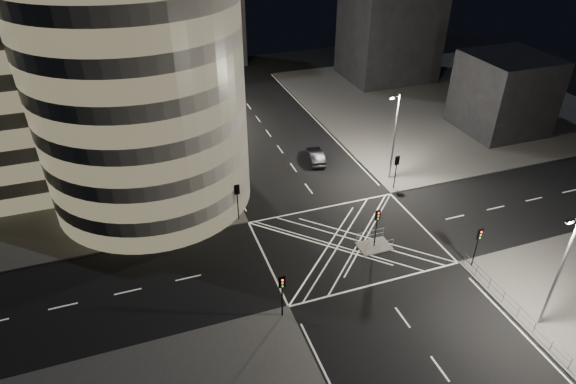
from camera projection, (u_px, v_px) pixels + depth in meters
name	position (u px, v px, depth m)	size (l,w,h in m)	color
ground	(347.00, 242.00, 45.34)	(120.00, 120.00, 0.00)	black
sidewalk_far_left	(37.00, 160.00, 58.70)	(42.00, 42.00, 0.15)	#4C4947
sidewalk_far_right	(442.00, 101.00, 74.88)	(42.00, 42.00, 0.15)	#4C4947
central_island	(374.00, 246.00, 44.67)	(3.00, 2.00, 0.15)	slate
office_tower_curved	(85.00, 73.00, 47.67)	(30.00, 29.00, 27.20)	gray
office_block_rear	(79.00, 33.00, 66.64)	(24.00, 16.00, 22.00)	gray
building_right_far	(389.00, 33.00, 80.32)	(14.00, 12.00, 15.00)	black
building_right_near	(504.00, 93.00, 63.68)	(10.00, 10.00, 10.00)	black
building_far_end	(191.00, 15.00, 85.55)	(18.00, 8.00, 18.00)	black
tree_a	(214.00, 177.00, 47.37)	(4.00, 4.00, 6.26)	black
tree_b	(202.00, 146.00, 51.86)	(4.51, 4.51, 7.10)	black
tree_c	(193.00, 126.00, 56.78)	(4.81, 4.81, 6.99)	black
tree_d	(184.00, 104.00, 61.29)	(5.65, 5.65, 7.97)	black
tree_e	(178.00, 91.00, 66.25)	(3.45, 3.45, 6.38)	black
traffic_signal_fl	(237.00, 196.00, 46.73)	(0.55, 0.22, 4.00)	black
traffic_signal_nl	(282.00, 289.00, 35.91)	(0.55, 0.22, 4.00)	black
traffic_signal_fr	(396.00, 166.00, 51.64)	(0.55, 0.22, 4.00)	black
traffic_signal_nr	(478.00, 240.00, 40.82)	(0.55, 0.22, 4.00)	black
traffic_signal_island	(377.00, 221.00, 43.14)	(0.55, 0.22, 4.00)	black
street_lamp_left_near	(217.00, 149.00, 49.28)	(1.25, 0.25, 10.00)	slate
street_lamp_left_far	(188.00, 90.00, 63.61)	(1.25, 0.25, 10.00)	slate
street_lamp_right_far	(394.00, 135.00, 52.16)	(1.25, 0.25, 10.00)	slate
street_lamp_right_near	(559.00, 269.00, 33.86)	(1.25, 0.25, 10.00)	slate
railing_near_right	(511.00, 304.00, 37.62)	(0.06, 11.70, 1.10)	slate
railing_island_south	(379.00, 247.00, 43.62)	(2.80, 0.06, 1.10)	slate
railing_island_north	(370.00, 235.00, 45.05)	(2.80, 0.06, 1.10)	slate
sedan	(316.00, 156.00, 58.11)	(1.65, 4.74, 1.56)	black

